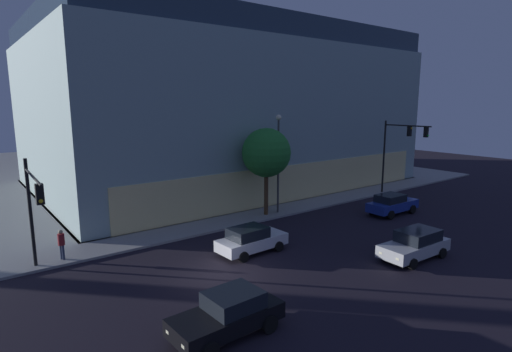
# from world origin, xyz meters

# --- Properties ---
(ground_plane) EXTENTS (120.00, 120.00, 0.00)m
(ground_plane) POSITION_xyz_m (0.00, 0.00, 0.00)
(ground_plane) COLOR black
(sidewalk_corner) EXTENTS (80.00, 60.00, 0.15)m
(sidewalk_corner) POSITION_xyz_m (0.00, 36.15, 0.07)
(sidewalk_corner) COLOR gray
(sidewalk_corner) RESTS_ON ground
(modern_building) EXTENTS (37.57, 26.27, 16.35)m
(modern_building) POSITION_xyz_m (13.97, 22.09, 8.11)
(modern_building) COLOR #4C4C51
(modern_building) RESTS_ON ground
(traffic_light_near_corner) EXTENTS (0.40, 5.23, 5.83)m
(traffic_light_near_corner) POSITION_xyz_m (-7.57, 5.16, 4.04)
(traffic_light_near_corner) COLOR black
(traffic_light_near_corner) RESTS_ON sidewalk_corner
(traffic_light_far_corner) EXTENTS (0.40, 4.62, 6.99)m
(traffic_light_far_corner) POSITION_xyz_m (22.89, 4.95, 5.10)
(traffic_light_far_corner) COLOR black
(traffic_light_far_corner) RESTS_ON sidewalk_corner
(street_lamp_sidewalk) EXTENTS (0.44, 0.44, 7.77)m
(street_lamp_sidewalk) POSITION_xyz_m (9.85, 7.13, 5.04)
(street_lamp_sidewalk) COLOR #404040
(street_lamp_sidewalk) RESTS_ON sidewalk_corner
(sidewalk_tree) EXTENTS (3.78, 3.78, 6.78)m
(sidewalk_tree) POSITION_xyz_m (8.71, 7.21, 5.02)
(sidewalk_tree) COLOR #4B331E
(sidewalk_tree) RESTS_ON sidewalk_corner
(pedestrian_waiting) EXTENTS (0.36, 0.36, 1.72)m
(pedestrian_waiting) POSITION_xyz_m (-6.16, 6.93, 1.17)
(pedestrian_waiting) COLOR #2D3851
(pedestrian_waiting) RESTS_ON sidewalk_corner
(car_black) EXTENTS (4.46, 2.24, 1.66)m
(car_black) POSITION_xyz_m (-2.73, -4.71, 0.84)
(car_black) COLOR black
(car_black) RESTS_ON ground
(car_white) EXTENTS (4.37, 2.11, 1.60)m
(car_white) POSITION_xyz_m (3.08, 1.64, 0.81)
(car_white) COLOR silver
(car_white) RESTS_ON ground
(car_silver) EXTENTS (4.57, 2.21, 1.63)m
(car_silver) POSITION_xyz_m (10.05, -4.74, 0.83)
(car_silver) COLOR #B7BABF
(car_silver) RESTS_ON ground
(car_blue) EXTENTS (4.62, 2.07, 1.64)m
(car_blue) POSITION_xyz_m (17.10, 1.57, 0.84)
(car_blue) COLOR navy
(car_blue) RESTS_ON ground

